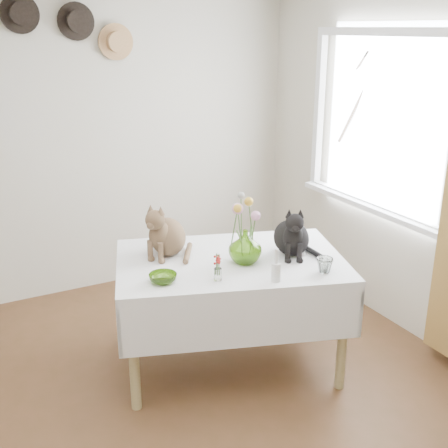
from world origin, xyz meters
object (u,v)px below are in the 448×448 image
dining_table (230,286)px  tabby_cat (167,227)px  flower_vase (245,247)px  black_cat (292,229)px

dining_table → tabby_cat: tabby_cat is taller
dining_table → flower_vase: flower_vase is taller
flower_vase → black_cat: bearing=-2.4°
dining_table → black_cat: (0.39, -0.11, 0.36)m
tabby_cat → black_cat: (0.70, -0.38, -0.01)m
black_cat → dining_table: bearing=-168.1°
tabby_cat → flower_vase: bearing=10.2°
dining_table → flower_vase: bearing=-61.0°
black_cat → tabby_cat: bearing=179.3°
dining_table → black_cat: size_ratio=4.75×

